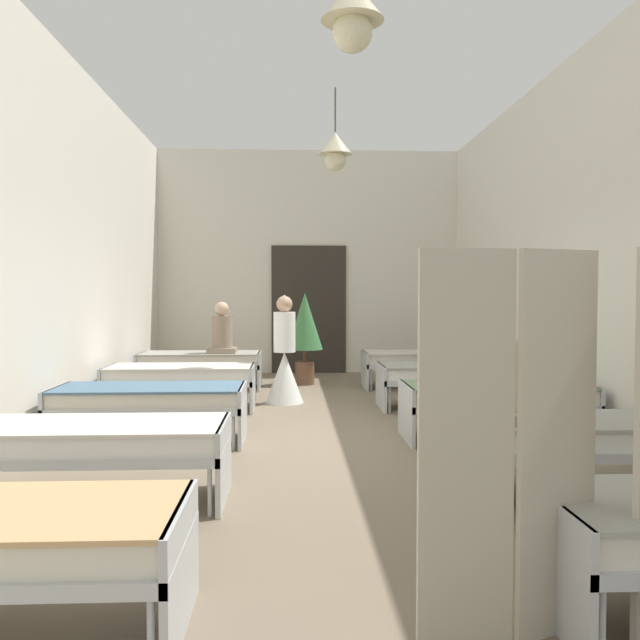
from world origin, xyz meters
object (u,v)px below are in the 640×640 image
object	(u,v)px
privacy_screen	(561,446)
bed_right_row_4	(423,360)
nurse_near_aisle	(285,364)
patient_seated_secondary	(534,381)
bed_left_row_2	(150,400)
patient_seated_primary	(222,334)
bed_left_row_4	(200,361)
potted_plant	(305,327)
bed_right_row_2	(496,397)
bed_left_row_3	(181,376)
bed_left_row_1	(94,442)
bed_right_row_3	(451,375)
bed_right_row_1	(575,437)

from	to	relation	value
privacy_screen	bed_right_row_4	bearing A→B (deg)	61.52
nurse_near_aisle	patient_seated_secondary	bearing A→B (deg)	23.20
bed_left_row_2	patient_seated_primary	bearing A→B (deg)	84.62
bed_left_row_4	potted_plant	distance (m)	1.78
bed_left_row_2	bed_right_row_2	xyz separation A→B (m)	(3.53, 0.00, 0.00)
potted_plant	bed_left_row_2	bearing A→B (deg)	-111.42
bed_left_row_3	privacy_screen	bearing A→B (deg)	-66.08
bed_left_row_1	privacy_screen	distance (m)	3.31
patient_seated_secondary	potted_plant	xyz separation A→B (m)	(-1.53, 6.20, 0.09)
nurse_near_aisle	potted_plant	xyz separation A→B (m)	(0.32, 1.83, 0.43)
nurse_near_aisle	patient_seated_secondary	xyz separation A→B (m)	(1.85, -4.38, 0.34)
bed_left_row_4	patient_seated_primary	world-z (taller)	patient_seated_primary
bed_right_row_3	nurse_near_aisle	xyz separation A→B (m)	(-2.20, 0.49, 0.09)
bed_left_row_1	bed_left_row_3	world-z (taller)	same
patient_seated_secondary	bed_right_row_1	bearing A→B (deg)	13.59
bed_right_row_3	patient_seated_primary	size ratio (longest dim) A/B	2.37
bed_right_row_1	bed_left_row_1	bearing A→B (deg)	180.00
bed_right_row_1	nurse_near_aisle	distance (m)	4.82
bed_right_row_4	potted_plant	world-z (taller)	potted_plant
bed_left_row_1	bed_right_row_4	distance (m)	6.71
bed_right_row_2	bed_right_row_3	distance (m)	1.90
bed_left_row_1	bed_right_row_4	world-z (taller)	same
privacy_screen	potted_plant	bearing A→B (deg)	75.04
bed_right_row_1	nurse_near_aisle	bearing A→B (deg)	117.09
bed_right_row_1	bed_left_row_4	size ratio (longest dim) A/B	1.00
bed_left_row_4	nurse_near_aisle	bearing A→B (deg)	-46.48
bed_right_row_3	patient_seated_primary	world-z (taller)	patient_seated_primary
privacy_screen	bed_right_row_1	bearing A→B (deg)	43.37
potted_plant	privacy_screen	size ratio (longest dim) A/B	0.89
bed_right_row_3	potted_plant	xyz separation A→B (m)	(-1.88, 2.32, 0.52)
bed_right_row_3	privacy_screen	xyz separation A→B (m)	(-0.95, -5.82, 0.41)
nurse_near_aisle	patient_seated_primary	world-z (taller)	nurse_near_aisle
bed_left_row_1	potted_plant	distance (m)	6.36
bed_right_row_1	bed_right_row_4	size ratio (longest dim) A/B	1.00
bed_right_row_3	bed_left_row_4	xyz separation A→B (m)	(-3.53, 1.90, 0.00)
bed_right_row_2	bed_left_row_3	world-z (taller)	same
bed_right_row_1	bed_left_row_2	bearing A→B (deg)	151.73
patient_seated_primary	bed_right_row_3	bearing A→B (deg)	-29.69
bed_right_row_3	bed_right_row_4	size ratio (longest dim) A/B	1.00
bed_left_row_3	patient_seated_secondary	xyz separation A→B (m)	(3.18, -3.88, 0.43)
bed_right_row_1	bed_left_row_3	bearing A→B (deg)	132.91
bed_right_row_4	patient_seated_primary	bearing A→B (deg)	-178.47
bed_left_row_3	potted_plant	world-z (taller)	potted_plant
bed_right_row_2	bed_left_row_4	size ratio (longest dim) A/B	1.00
bed_left_row_1	bed_left_row_2	bearing A→B (deg)	90.00
patient_seated_secondary	bed_left_row_1	bearing A→B (deg)	178.48
bed_left_row_4	patient_seated_primary	bearing A→B (deg)	-13.69
bed_right_row_1	potted_plant	distance (m)	6.42
bed_left_row_2	potted_plant	bearing A→B (deg)	68.58
patient_seated_primary	privacy_screen	xyz separation A→B (m)	(2.23, -7.64, -0.02)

